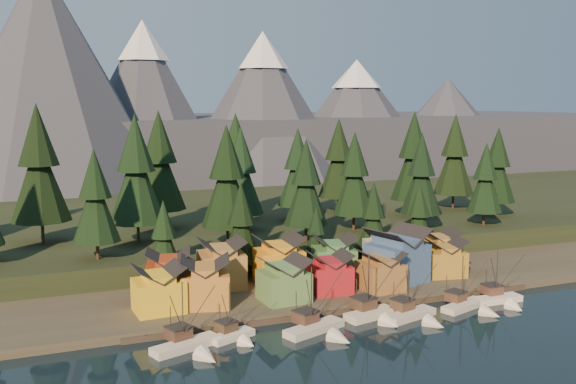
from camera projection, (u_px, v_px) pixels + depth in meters
name	position (u px, v px, depth m)	size (l,w,h in m)	color
ground	(391.00, 342.00, 101.55)	(500.00, 500.00, 0.00)	black
shore_strip	(295.00, 274.00, 138.20)	(400.00, 50.00, 1.50)	#3A352A
hillside	(228.00, 223.00, 183.82)	(420.00, 100.00, 6.00)	black
dock	(344.00, 308.00, 116.64)	(80.00, 4.00, 1.00)	#463C32
mountain_ridge	(141.00, 127.00, 292.56)	(560.00, 190.00, 90.00)	#444A57
boat_0	(190.00, 338.00, 97.43)	(11.81, 12.24, 11.75)	beige
boat_1	(235.00, 328.00, 101.93)	(8.32, 8.85, 10.20)	white
boat_2	(320.00, 321.00, 104.73)	(11.97, 12.38, 12.10)	beige
boat_3	(375.00, 306.00, 111.61)	(10.45, 11.09, 12.66)	beige
boat_4	(416.00, 308.00, 111.47)	(11.01, 11.50, 11.65)	beige
boat_5	(470.00, 300.00, 116.67)	(10.91, 11.33, 10.99)	beige
boat_6	(502.00, 293.00, 120.40)	(9.71, 10.56, 11.28)	white
house_front_0	(158.00, 287.00, 111.10)	(8.70, 8.27, 8.25)	yellow
house_front_1	(205.00, 281.00, 114.22)	(10.29, 10.04, 8.80)	#AE752C
house_front_2	(284.00, 278.00, 117.22)	(8.65, 8.71, 8.02)	#588648
house_front_3	(330.00, 272.00, 122.39)	(8.25, 7.93, 7.72)	#A41923
house_front_4	(380.00, 269.00, 124.07)	(7.48, 8.08, 7.67)	olive
house_front_5	(397.00, 254.00, 129.20)	(12.66, 11.98, 11.08)	#395788
house_front_6	(444.00, 256.00, 134.19)	(9.15, 8.81, 7.82)	olive
house_back_0	(169.00, 272.00, 119.57)	(9.66, 9.42, 8.86)	#943416
house_back_1	(221.00, 262.00, 125.46)	(9.21, 9.31, 9.63)	#A8793B
house_back_2	(279.00, 258.00, 128.71)	(9.38, 8.68, 9.55)	gold
house_back_3	(334.00, 255.00, 133.87)	(9.92, 9.22, 8.58)	#447E46
house_back_4	(385.00, 249.00, 138.49)	(9.68, 9.43, 8.94)	beige
house_back_5	(440.00, 248.00, 140.37)	(8.78, 8.86, 8.40)	olive
tree_hill_1	(39.00, 167.00, 142.32)	(13.51, 13.51, 31.47)	#332319
tree_hill_2	(95.00, 199.00, 128.32)	(9.69, 9.69, 22.56)	#332319
tree_hill_3	(136.00, 173.00, 142.52)	(12.51, 12.51, 29.13)	#332319
tree_hill_4	(160.00, 164.00, 159.21)	(12.75, 12.75, 29.69)	#332319
tree_hill_5	(227.00, 180.00, 140.14)	(11.55, 11.55, 26.90)	#332319
tree_hill_6	(241.00, 174.00, 156.96)	(11.05, 11.05, 25.73)	#332319
tree_hill_7	(306.00, 186.00, 145.20)	(10.08, 10.08, 23.48)	#332319
tree_hill_8	(298.00, 170.00, 170.09)	(10.68, 10.68, 24.89)	#332319
tree_hill_9	(354.00, 177.00, 157.45)	(10.51, 10.51, 24.47)	#332319
tree_hill_10	(338.00, 161.00, 183.17)	(11.61, 11.61, 27.05)	#332319
tree_hill_11	(421.00, 177.00, 158.77)	(10.39, 10.39, 24.20)	#332319
tree_hill_12	(413.00, 159.00, 176.03)	(12.53, 12.53, 29.18)	#332319
tree_hill_13	(485.00, 180.00, 163.78)	(9.21, 9.21, 21.45)	#332319
tree_hill_14	(455.00, 157.00, 188.25)	(12.10, 12.10, 28.20)	#332319
tree_hill_15	(236.00, 161.00, 173.82)	(12.35, 12.35, 28.78)	#332319
tree_hill_17	(497.00, 168.00, 177.13)	(10.65, 10.65, 24.80)	#332319
tree_shore_0	(164.00, 239.00, 126.45)	(7.35, 7.35, 17.13)	#332319
tree_shore_1	(241.00, 225.00, 132.13)	(8.55, 8.55, 19.92)	#332319
tree_shore_2	(316.00, 235.00, 138.86)	(5.98, 5.98, 13.94)	#332319
tree_shore_3	(373.00, 219.00, 143.66)	(7.96, 7.96, 18.55)	#332319
tree_shore_4	(419.00, 217.00, 148.14)	(7.61, 7.61, 17.73)	#332319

